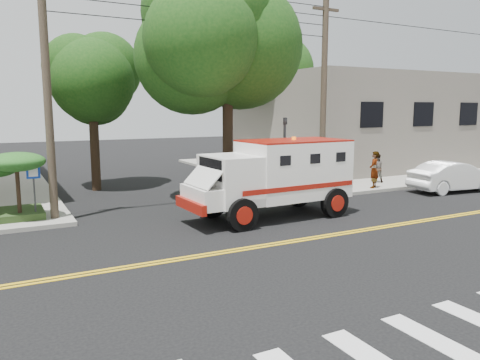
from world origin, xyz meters
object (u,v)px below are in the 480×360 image
armored_truck (275,174)px  parked_sedan (453,177)px  pedestrian_a (374,170)px  pedestrian_b (377,168)px

armored_truck → parked_sedan: (10.48, 0.56, -0.88)m
parked_sedan → pedestrian_a: (-3.27, 1.94, 0.31)m
pedestrian_a → pedestrian_b: 1.85m
pedestrian_a → armored_truck: bearing=-16.8°
pedestrian_a → pedestrian_b: size_ratio=1.20×
armored_truck → parked_sedan: bearing=0.7°
pedestrian_a → pedestrian_b: pedestrian_a is taller
pedestrian_b → pedestrian_a: bearing=72.6°
parked_sedan → pedestrian_a: bearing=65.4°
armored_truck → pedestrian_a: 7.65m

